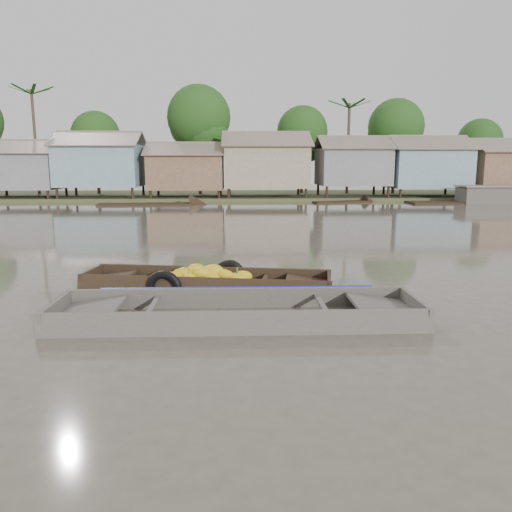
{
  "coord_description": "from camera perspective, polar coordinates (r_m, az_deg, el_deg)",
  "views": [
    {
      "loc": [
        0.02,
        -10.92,
        2.94
      ],
      "look_at": [
        0.5,
        0.49,
        0.8
      ],
      "focal_mm": 35.0,
      "sensor_mm": 36.0,
      "label": 1
    }
  ],
  "objects": [
    {
      "name": "viewer_boat",
      "position": [
        9.54,
        -2.02,
        -7.04
      ],
      "size": [
        6.9,
        1.85,
        0.56
      ],
      "rotation": [
        0.0,
        0.0,
        -0.0
      ],
      "color": "#4A443E",
      "rests_on": "ground"
    },
    {
      "name": "distant_boats",
      "position": [
        38.42,
        20.79,
        5.89
      ],
      "size": [
        35.7,
        13.87,
        1.38
      ],
      "color": "black",
      "rests_on": "ground"
    },
    {
      "name": "riverbank",
      "position": [
        42.89,
        1.64,
        10.8
      ],
      "size": [
        120.0,
        12.47,
        10.22
      ],
      "color": "#384723",
      "rests_on": "ground"
    },
    {
      "name": "ground",
      "position": [
        11.31,
        -2.45,
        -4.47
      ],
      "size": [
        120.0,
        120.0,
        0.0
      ],
      "primitive_type": "plane",
      "color": "#52493F",
      "rests_on": "ground"
    },
    {
      "name": "banana_boat",
      "position": [
        11.86,
        -6.04,
        -2.94
      ],
      "size": [
        5.97,
        2.33,
        0.84
      ],
      "rotation": [
        0.0,
        0.0,
        -0.17
      ],
      "color": "black",
      "rests_on": "ground"
    }
  ]
}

